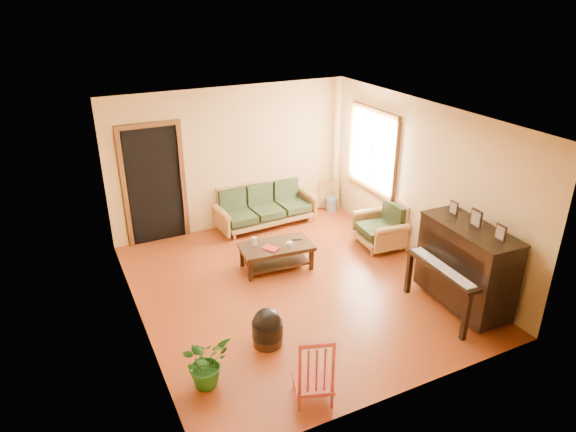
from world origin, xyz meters
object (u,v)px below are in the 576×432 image
piano (465,268)px  sofa (266,206)px  ceramic_crock (331,204)px  armchair (379,224)px  potted_plant (206,362)px  coffee_table (276,256)px  footstool (267,331)px  red_chair (313,366)px

piano → sofa: bearing=113.0°
sofa → ceramic_crock: size_ratio=6.76×
piano → ceramic_crock: size_ratio=5.11×
armchair → potted_plant: size_ratio=1.36×
sofa → coffee_table: (-0.50, -1.55, -0.19)m
sofa → armchair: 2.16m
sofa → potted_plant: (-2.33, -3.59, -0.10)m
sofa → footstool: (-1.42, -3.24, -0.21)m
armchair → piano: (-0.04, -2.04, 0.21)m
armchair → potted_plant: 4.22m
footstool → ceramic_crock: footstool is taller
sofa → red_chair: size_ratio=2.12×
sofa → piano: 3.94m
coffee_table → potted_plant: bearing=-131.8°
armchair → ceramic_crock: bearing=92.8°
red_chair → coffee_table: bearing=91.3°
armchair → red_chair: 3.85m
coffee_table → sofa: bearing=71.9°
coffee_table → piano: piano is taller
coffee_table → armchair: 1.93m
ceramic_crock → potted_plant: potted_plant is taller
piano → potted_plant: size_ratio=2.32×
piano → red_chair: 2.80m
ceramic_crock → armchair: bearing=-91.9°
footstool → ceramic_crock: bearing=48.9°
footstool → potted_plant: 0.98m
armchair → piano: size_ratio=0.58×
armchair → ceramic_crock: 1.73m
sofa → coffee_table: sofa is taller
coffee_table → ceramic_crock: 2.55m
sofa → footstool: sofa is taller
coffee_table → armchair: armchair is taller
red_chair → potted_plant: red_chair is taller
sofa → piano: bearing=-72.8°
footstool → potted_plant: bearing=-159.1°
potted_plant → footstool: bearing=20.9°
armchair → potted_plant: bearing=-147.8°
armchair → sofa: bearing=135.3°
sofa → piano: size_ratio=1.32×
footstool → red_chair: (0.06, -1.08, 0.25)m
coffee_table → armchair: (1.92, -0.09, 0.21)m
footstool → piano: bearing=-9.0°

